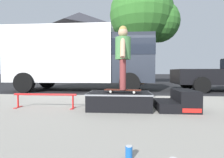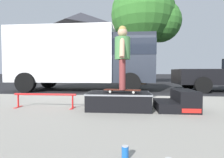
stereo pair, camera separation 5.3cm
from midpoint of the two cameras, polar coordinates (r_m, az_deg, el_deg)
ground_plane at (r=6.72m, az=11.06°, el=-5.70°), size 140.00×140.00×0.00m
sidewalk_slab at (r=3.80m, az=16.35°, el=-11.04°), size 50.00×5.00×0.12m
skate_box at (r=3.92m, az=1.98°, el=-6.74°), size 1.34×0.85×0.36m
kicker_ramp at (r=4.07m, az=20.22°, el=-6.80°), size 0.81×0.84×0.43m
grind_rail at (r=4.30m, az=-20.93°, el=-5.44°), size 1.44×0.28×0.32m
skateboard at (r=3.85m, az=3.09°, el=-3.54°), size 0.80×0.31×0.07m
skater_kid at (r=3.85m, az=3.12°, el=8.54°), size 0.33×0.70×1.36m
soda_can at (r=1.79m, az=4.52°, el=-22.37°), size 0.07×0.07×0.13m
box_truck at (r=9.12m, az=-9.60°, el=7.10°), size 6.91×2.63×3.05m
street_tree_main at (r=14.32m, az=10.38°, el=19.16°), size 5.17×4.70×7.60m
house_behind at (r=23.20m, az=-10.49°, el=10.46°), size 9.54×8.23×8.40m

